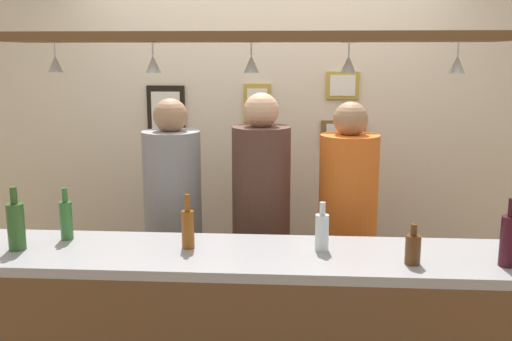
% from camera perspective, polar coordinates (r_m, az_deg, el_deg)
% --- Properties ---
extents(back_wall, '(4.40, 0.06, 2.60)m').
position_cam_1_polar(back_wall, '(4.10, 0.96, 2.23)').
color(back_wall, beige).
rests_on(back_wall, ground_plane).
extents(bar_counter, '(2.70, 0.55, 1.04)m').
position_cam_1_polar(bar_counter, '(2.74, -0.90, -15.70)').
color(bar_counter, '#99999E').
rests_on(bar_counter, ground_plane).
extents(overhead_glass_rack, '(2.20, 0.36, 0.04)m').
position_cam_1_polar(overhead_glass_rack, '(2.65, -0.61, 12.79)').
color(overhead_glass_rack, brown).
extents(hanging_wineglass_far_left, '(0.07, 0.07, 0.13)m').
position_cam_1_polar(hanging_wineglass_far_left, '(2.84, -18.83, 9.84)').
color(hanging_wineglass_far_left, silver).
rests_on(hanging_wineglass_far_left, overhead_glass_rack).
extents(hanging_wineglass_left, '(0.07, 0.07, 0.13)m').
position_cam_1_polar(hanging_wineglass_left, '(2.66, -9.92, 10.21)').
color(hanging_wineglass_left, silver).
rests_on(hanging_wineglass_left, overhead_glass_rack).
extents(hanging_wineglass_center_left, '(0.07, 0.07, 0.13)m').
position_cam_1_polar(hanging_wineglass_center_left, '(2.61, -0.46, 10.36)').
color(hanging_wineglass_center_left, silver).
rests_on(hanging_wineglass_center_left, overhead_glass_rack).
extents(hanging_wineglass_center, '(0.07, 0.07, 0.13)m').
position_cam_1_polar(hanging_wineglass_center, '(2.63, 8.93, 10.23)').
color(hanging_wineglass_center, silver).
rests_on(hanging_wineglass_center, overhead_glass_rack).
extents(hanging_wineglass_center_right, '(0.07, 0.07, 0.13)m').
position_cam_1_polar(hanging_wineglass_center_right, '(2.68, 18.89, 9.79)').
color(hanging_wineglass_center_right, silver).
rests_on(hanging_wineglass_center_right, overhead_glass_rack).
extents(person_left_grey_shirt, '(0.34, 0.34, 1.69)m').
position_cam_1_polar(person_left_grey_shirt, '(3.54, -8.03, -3.94)').
color(person_left_grey_shirt, '#2D334C').
rests_on(person_left_grey_shirt, ground_plane).
extents(person_middle_brown_shirt, '(0.34, 0.34, 1.73)m').
position_cam_1_polar(person_middle_brown_shirt, '(3.47, 0.50, -3.78)').
color(person_middle_brown_shirt, '#2D334C').
rests_on(person_middle_brown_shirt, ground_plane).
extents(person_right_orange_shirt, '(0.34, 0.34, 1.68)m').
position_cam_1_polar(person_right_orange_shirt, '(3.48, 8.85, -4.38)').
color(person_right_orange_shirt, '#2D334C').
rests_on(person_right_orange_shirt, ground_plane).
extents(bottle_soda_clear, '(0.06, 0.06, 0.23)m').
position_cam_1_polar(bottle_soda_clear, '(2.77, 6.40, -5.83)').
color(bottle_soda_clear, silver).
rests_on(bottle_soda_clear, bar_counter).
extents(bottle_champagne_green, '(0.08, 0.08, 0.30)m').
position_cam_1_polar(bottle_champagne_green, '(2.97, -22.20, -4.91)').
color(bottle_champagne_green, '#2D5623').
rests_on(bottle_champagne_green, bar_counter).
extents(bottle_beer_amber_tall, '(0.06, 0.06, 0.26)m').
position_cam_1_polar(bottle_beer_amber_tall, '(2.80, -6.60, -5.49)').
color(bottle_beer_amber_tall, brown).
rests_on(bottle_beer_amber_tall, bar_counter).
extents(bottle_beer_green_import, '(0.06, 0.06, 0.26)m').
position_cam_1_polar(bottle_beer_green_import, '(3.05, -17.88, -4.48)').
color(bottle_beer_green_import, '#336B2D').
rests_on(bottle_beer_green_import, bar_counter).
extents(bottle_wine_dark_red, '(0.08, 0.08, 0.30)m').
position_cam_1_polar(bottle_wine_dark_red, '(2.76, 23.28, -6.16)').
color(bottle_wine_dark_red, '#380F19').
rests_on(bottle_wine_dark_red, bar_counter).
extents(bottle_beer_brown_stubby, '(0.07, 0.07, 0.18)m').
position_cam_1_polar(bottle_beer_brown_stubby, '(2.67, 14.94, -7.30)').
color(bottle_beer_brown_stubby, '#512D14').
rests_on(bottle_beer_brown_stubby, bar_counter).
extents(picture_frame_caricature, '(0.26, 0.02, 0.34)m').
position_cam_1_polar(picture_frame_caricature, '(4.11, -8.70, 5.76)').
color(picture_frame_caricature, black).
rests_on(picture_frame_caricature, back_wall).
extents(picture_frame_upper_small, '(0.22, 0.02, 0.18)m').
position_cam_1_polar(picture_frame_upper_small, '(4.01, 8.38, 8.15)').
color(picture_frame_upper_small, '#B29338').
rests_on(picture_frame_upper_small, back_wall).
extents(picture_frame_lower_pair, '(0.30, 0.02, 0.18)m').
position_cam_1_polar(picture_frame_lower_pair, '(4.04, 8.43, 3.53)').
color(picture_frame_lower_pair, brown).
rests_on(picture_frame_lower_pair, back_wall).
extents(picture_frame_crest, '(0.18, 0.02, 0.26)m').
position_cam_1_polar(picture_frame_crest, '(4.02, 0.12, 6.53)').
color(picture_frame_crest, '#B29338').
rests_on(picture_frame_crest, back_wall).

